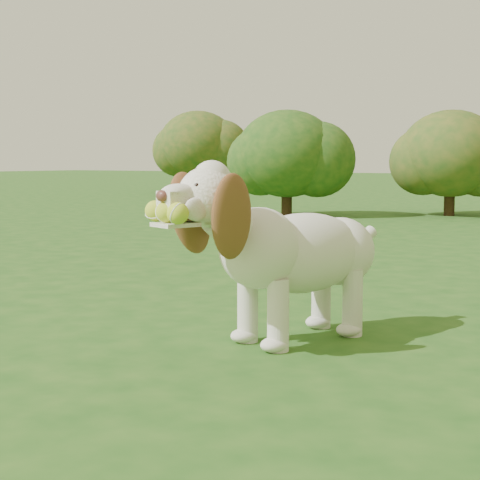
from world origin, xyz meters
The scene contains 5 objects.
ground centered at (0.00, 0.00, 0.00)m, with size 80.00×80.00×0.00m, color #1D4C15.
dog centered at (-0.30, -0.19, 0.42)m, with size 0.70×1.18×0.79m.
shrub_a centered at (-3.64, 6.22, 0.88)m, with size 1.44×1.44×1.49m.
shrub_g centered at (-9.09, 11.94, 1.17)m, with size 1.92×1.92×1.99m.
shrub_b centered at (-1.70, 7.50, 0.88)m, with size 1.45×1.45×1.50m.
Camera 1 is at (1.17, -2.98, 0.79)m, focal length 55.00 mm.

